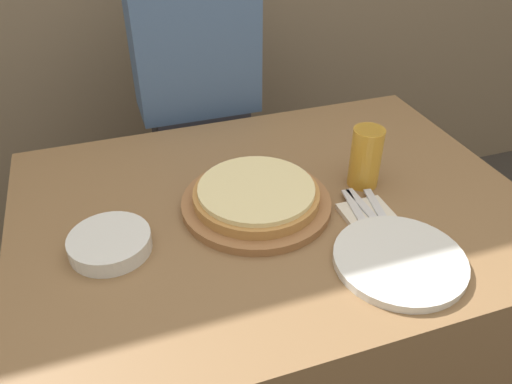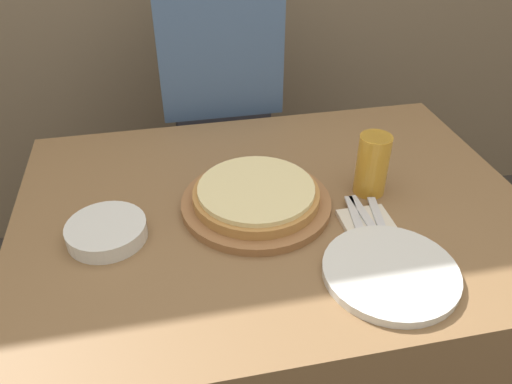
{
  "view_description": "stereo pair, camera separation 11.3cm",
  "coord_description": "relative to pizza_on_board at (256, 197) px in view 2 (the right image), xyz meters",
  "views": [
    {
      "loc": [
        -0.34,
        -0.87,
        1.45
      ],
      "look_at": [
        -0.04,
        0.0,
        0.8
      ],
      "focal_mm": 35.0,
      "sensor_mm": 36.0,
      "label": 1
    },
    {
      "loc": [
        -0.23,
        -0.9,
        1.45
      ],
      "look_at": [
        -0.04,
        0.0,
        0.8
      ],
      "focal_mm": 35.0,
      "sensor_mm": 36.0,
      "label": 2
    }
  ],
  "objects": [
    {
      "name": "beer_glass",
      "position": [
        0.28,
        0.0,
        0.06
      ],
      "size": [
        0.07,
        0.07,
        0.15
      ],
      "color": "gold",
      "rests_on": "dining_table"
    },
    {
      "name": "pizza_on_board",
      "position": [
        0.0,
        0.0,
        0.0
      ],
      "size": [
        0.34,
        0.34,
        0.06
      ],
      "color": "#99663D",
      "rests_on": "dining_table"
    },
    {
      "name": "side_bowl",
      "position": [
        -0.33,
        -0.05,
        -0.01
      ],
      "size": [
        0.17,
        0.17,
        0.04
      ],
      "color": "silver",
      "rests_on": "dining_table"
    },
    {
      "name": "dining_table",
      "position": [
        0.04,
        -0.0,
        -0.4
      ],
      "size": [
        1.18,
        0.87,
        0.76
      ],
      "color": "olive",
      "rests_on": "ground_plane"
    },
    {
      "name": "diner_person",
      "position": [
        0.0,
        0.6,
        -0.12
      ],
      "size": [
        0.37,
        0.2,
        1.35
      ],
      "color": "#33333D",
      "rests_on": "ground_plane"
    },
    {
      "name": "dinner_plate",
      "position": [
        0.21,
        -0.27,
        -0.02
      ],
      "size": [
        0.26,
        0.26,
        0.02
      ],
      "color": "silver",
      "rests_on": "dining_table"
    },
    {
      "name": "napkin_stack",
      "position": [
        0.22,
        -0.12,
        -0.02
      ],
      "size": [
        0.11,
        0.11,
        0.01
      ],
      "color": "beige",
      "rests_on": "dining_table"
    },
    {
      "name": "dinner_knife",
      "position": [
        0.22,
        -0.12,
        -0.01
      ],
      "size": [
        0.02,
        0.19,
        0.0
      ],
      "color": "silver",
      "rests_on": "napkin_stack"
    },
    {
      "name": "fork",
      "position": [
        0.2,
        -0.12,
        -0.01
      ],
      "size": [
        0.04,
        0.19,
        0.0
      ],
      "color": "silver",
      "rests_on": "napkin_stack"
    },
    {
      "name": "spoon",
      "position": [
        0.25,
        -0.12,
        -0.01
      ],
      "size": [
        0.05,
        0.16,
        0.0
      ],
      "color": "silver",
      "rests_on": "napkin_stack"
    }
  ]
}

